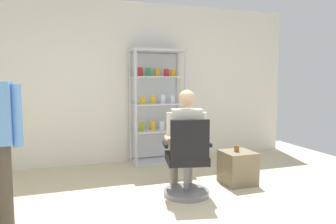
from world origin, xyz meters
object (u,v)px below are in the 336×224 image
display_cabinet_main (157,106)px  seated_shopkeeper (185,136)px  storage_crate (238,168)px  tea_glass (237,149)px  office_chair (187,165)px

display_cabinet_main → seated_shopkeeper: size_ratio=1.47×
display_cabinet_main → seated_shopkeeper: display_cabinet_main is taller
storage_crate → tea_glass: size_ratio=5.29×
storage_crate → office_chair: bearing=-164.7°
seated_shopkeeper → storage_crate: size_ratio=2.91×
display_cabinet_main → tea_glass: size_ratio=22.64×
tea_glass → storage_crate: bearing=8.8°
storage_crate → tea_glass: tea_glass is taller
seated_shopkeeper → storage_crate: bearing=4.9°
display_cabinet_main → office_chair: display_cabinet_main is taller
office_chair → tea_glass: bearing=15.4°
display_cabinet_main → seated_shopkeeper: (-0.11, -1.55, -0.25)m
seated_shopkeeper → tea_glass: size_ratio=15.37×
office_chair → storage_crate: (0.83, 0.23, -0.17)m
office_chair → seated_shopkeeper: seated_shopkeeper is taller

